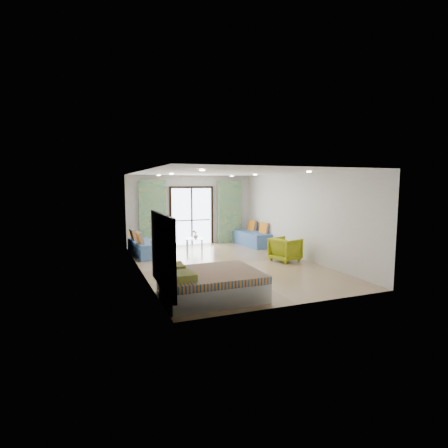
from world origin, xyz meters
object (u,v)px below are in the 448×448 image
object	(u,v)px
daybed_left	(144,248)
armchair	(285,248)
daybed_right	(253,238)
bed	(210,284)
coffee_table	(195,240)

from	to	relation	value
daybed_left	armchair	bearing A→B (deg)	-37.35
daybed_right	armchair	distance (m)	2.85
bed	daybed_right	xyz separation A→B (m)	(3.59, 5.29, 0.00)
daybed_left	armchair	xyz separation A→B (m)	(3.96, -2.35, 0.13)
daybed_left	coffee_table	world-z (taller)	daybed_left
armchair	daybed_right	bearing A→B (deg)	-22.99
daybed_left	bed	bearing A→B (deg)	-89.09
daybed_right	coffee_table	xyz separation A→B (m)	(-2.33, 0.04, 0.07)
bed	armchair	bearing A→B (deg)	36.49
coffee_table	armchair	xyz separation A→B (m)	(2.06, -2.88, 0.04)
bed	daybed_left	distance (m)	4.86
bed	coffee_table	bearing A→B (deg)	76.67
armchair	bed	bearing A→B (deg)	108.93
coffee_table	daybed_left	bearing A→B (deg)	-164.60
bed	armchair	world-z (taller)	armchair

